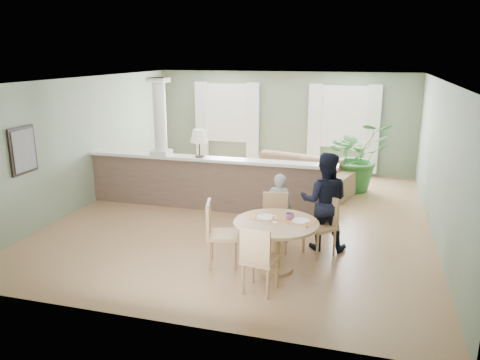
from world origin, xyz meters
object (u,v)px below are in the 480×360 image
(chair_far_boy, at_px, (275,219))
(chair_near, at_px, (258,257))
(chair_far_man, at_px, (323,223))
(chair_side, at_px, (217,231))
(child_person, at_px, (279,208))
(sofa, at_px, (293,174))
(dining_table, at_px, (276,232))
(man_person, at_px, (324,201))
(houseplant, at_px, (357,156))

(chair_far_boy, relative_size, chair_near, 0.98)
(chair_far_man, distance_m, chair_side, 1.75)
(chair_side, relative_size, child_person, 0.84)
(sofa, distance_m, dining_table, 4.28)
(chair_near, xyz_separation_m, chair_side, (-0.81, 0.70, 0.03))
(chair_far_boy, relative_size, man_person, 0.58)
(chair_near, distance_m, chair_side, 1.08)
(chair_near, distance_m, man_person, 1.95)
(chair_far_man, distance_m, man_person, 0.37)
(chair_near, height_order, child_person, child_person)
(chair_far_man, bearing_deg, chair_side, -106.31)
(sofa, xyz_separation_m, child_person, (0.28, -3.18, 0.21))
(dining_table, height_order, chair_near, chair_near)
(sofa, bearing_deg, chair_far_man, -56.63)
(chair_side, height_order, child_person, child_person)
(dining_table, bearing_deg, chair_far_man, 52.24)
(houseplant, distance_m, child_person, 3.82)
(dining_table, bearing_deg, chair_near, -96.30)
(sofa, height_order, houseplant, houseplant)
(sofa, relative_size, chair_near, 2.84)
(houseplant, height_order, chair_far_man, houseplant)
(chair_far_boy, bearing_deg, sofa, 82.72)
(dining_table, height_order, man_person, man_person)
(houseplant, height_order, child_person, houseplant)
(chair_far_boy, height_order, chair_far_man, chair_far_man)
(chair_far_man, height_order, man_person, man_person)
(child_person, relative_size, man_person, 0.74)
(dining_table, distance_m, chair_side, 0.90)
(houseplant, height_order, chair_far_boy, houseplant)
(houseplant, relative_size, chair_side, 1.62)
(dining_table, height_order, chair_far_man, chair_far_man)
(dining_table, bearing_deg, man_person, 59.54)
(houseplant, xyz_separation_m, child_person, (-1.15, -3.64, -0.22))
(chair_far_man, bearing_deg, dining_table, -84.19)
(houseplant, bearing_deg, man_person, -95.95)
(sofa, distance_m, houseplant, 1.56)
(dining_table, xyz_separation_m, chair_far_man, (0.61, 0.79, -0.08))
(chair_far_boy, xyz_separation_m, chair_far_man, (0.79, 0.03, 0.00))
(child_person, height_order, man_person, man_person)
(chair_near, bearing_deg, sofa, -78.04)
(dining_table, xyz_separation_m, chair_side, (-0.90, -0.09, -0.05))
(dining_table, relative_size, child_person, 1.04)
(chair_near, bearing_deg, dining_table, -88.41)
(chair_far_boy, xyz_separation_m, chair_side, (-0.72, -0.85, 0.04))
(chair_side, bearing_deg, man_person, -68.39)
(child_person, bearing_deg, chair_side, 62.59)
(sofa, xyz_separation_m, man_person, (1.04, -3.24, 0.42))
(houseplant, bearing_deg, dining_table, -101.75)
(dining_table, relative_size, man_person, 0.77)
(chair_far_man, bearing_deg, man_person, 138.22)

